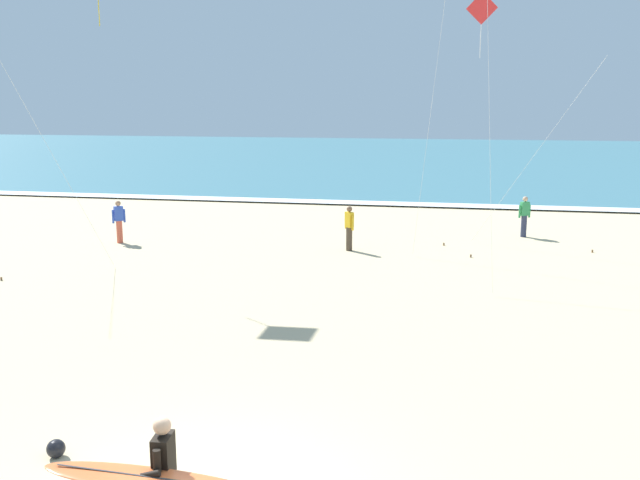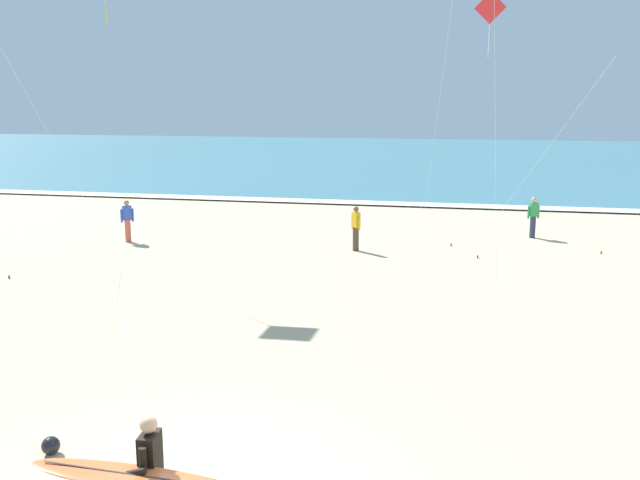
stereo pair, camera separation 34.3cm
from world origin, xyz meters
The scene contains 8 objects.
ocean_water centered at (0.00, 57.04, 0.04)m, with size 160.00×60.00×0.08m, color teal.
shoreline_foam centered at (0.00, 27.34, 0.09)m, with size 160.00×1.38×0.01m, color white.
surfer_lead centered at (-0.08, -1.26, 1.05)m, with size 2.56×1.03×1.71m.
kite_diamond_scarlet_high centered at (3.91, 18.27, 8.03)m, with size 4.70×1.05×8.96m.
bystander_yellow_top centered at (-0.55, 16.13, 0.81)m, with size 0.37×0.39×1.59m.
bystander_green_top centered at (5.75, 19.94, 0.81)m, with size 0.46×0.30×1.59m.
bystander_blue_top centered at (-9.17, 15.83, 0.81)m, with size 0.39×0.36×1.59m.
beach_ball centered at (-2.63, 0.70, 0.14)m, with size 0.28×0.28×0.28m, color black.
Camera 2 is at (3.46, -8.04, 5.29)m, focal length 39.60 mm.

